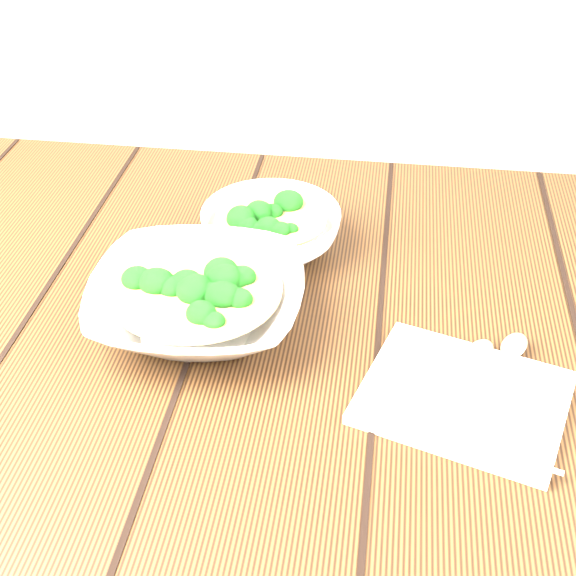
{
  "coord_description": "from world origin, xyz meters",
  "views": [
    {
      "loc": [
        0.17,
        -0.71,
        1.32
      ],
      "look_at": [
        0.08,
        -0.01,
        0.8
      ],
      "focal_mm": 50.0,
      "sensor_mm": 36.0,
      "label": 1
    }
  ],
  "objects_px": {
    "soup_bowl_front": "(197,300)",
    "soup_bowl_back": "(271,229)",
    "table": "(228,387)",
    "trivet": "(195,268)",
    "napkin": "(463,397)"
  },
  "relations": [
    {
      "from": "soup_bowl_front",
      "to": "trivet",
      "type": "xyz_separation_m",
      "value": [
        -0.03,
        0.09,
        -0.02
      ]
    },
    {
      "from": "soup_bowl_back",
      "to": "trivet",
      "type": "distance_m",
      "value": 0.11
    },
    {
      "from": "table",
      "to": "soup_bowl_back",
      "type": "bearing_deg",
      "value": 75.91
    },
    {
      "from": "table",
      "to": "napkin",
      "type": "bearing_deg",
      "value": -22.63
    },
    {
      "from": "table",
      "to": "soup_bowl_back",
      "type": "xyz_separation_m",
      "value": [
        0.03,
        0.14,
        0.15
      ]
    },
    {
      "from": "table",
      "to": "soup_bowl_front",
      "type": "relative_size",
      "value": 4.8
    },
    {
      "from": "table",
      "to": "trivet",
      "type": "xyz_separation_m",
      "value": [
        -0.05,
        0.07,
        0.13
      ]
    },
    {
      "from": "soup_bowl_front",
      "to": "soup_bowl_back",
      "type": "bearing_deg",
      "value": 70.31
    },
    {
      "from": "soup_bowl_front",
      "to": "napkin",
      "type": "xyz_separation_m",
      "value": [
        0.29,
        -0.09,
        -0.03
      ]
    },
    {
      "from": "table",
      "to": "napkin",
      "type": "relative_size",
      "value": 6.1
    },
    {
      "from": "table",
      "to": "trivet",
      "type": "bearing_deg",
      "value": 126.84
    },
    {
      "from": "soup_bowl_back",
      "to": "napkin",
      "type": "xyz_separation_m",
      "value": [
        0.23,
        -0.25,
        -0.02
      ]
    },
    {
      "from": "soup_bowl_front",
      "to": "soup_bowl_back",
      "type": "relative_size",
      "value": 1.09
    },
    {
      "from": "soup_bowl_front",
      "to": "soup_bowl_back",
      "type": "height_order",
      "value": "soup_bowl_front"
    },
    {
      "from": "trivet",
      "to": "soup_bowl_front",
      "type": "bearing_deg",
      "value": -74.13
    }
  ]
}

